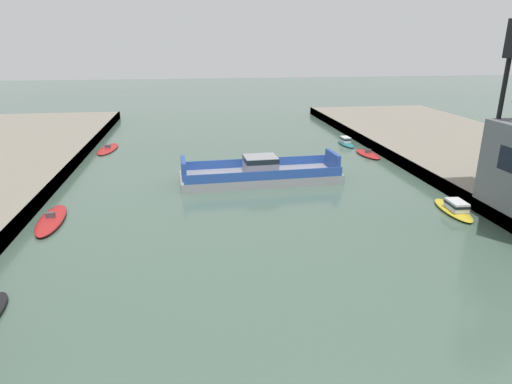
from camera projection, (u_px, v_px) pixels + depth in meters
chain_ferry at (260, 174)px, 54.26m from camera, size 19.93×7.09×3.30m
moored_boat_near_left at (454, 208)px, 44.46m from camera, size 2.56×6.87×1.40m
moored_boat_near_right at (51, 220)px, 42.13m from camera, size 2.70×8.24×1.06m
moored_boat_mid_left at (346, 142)px, 73.79m from camera, size 1.99×5.82×1.31m
moored_boat_mid_right at (108, 149)px, 70.34m from camera, size 3.32×8.41×0.85m
moored_boat_far_right at (368, 154)px, 66.94m from camera, size 2.91×6.66×0.96m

